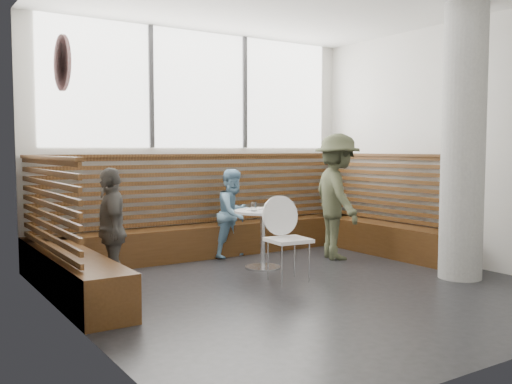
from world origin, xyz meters
TOP-DOWN VIEW (x-y plane):
  - room at (0.00, 0.00)m, footprint 5.00×5.00m
  - booth at (0.00, 1.77)m, footprint 5.00×2.50m
  - concrete_column at (1.85, -0.60)m, footprint 0.50×0.50m
  - wall_art at (-2.46, 0.40)m, footprint 0.03×0.50m
  - cafe_table at (0.19, 1.13)m, footprint 0.73×0.73m
  - cafe_chair at (0.04, 0.45)m, footprint 0.47×0.46m
  - adult_man at (1.42, 1.12)m, footprint 0.99×1.28m
  - child_back at (0.26, 1.97)m, footprint 0.74×0.66m
  - child_left at (-1.84, 0.98)m, footprint 0.51×0.84m
  - plate_near at (0.10, 1.24)m, footprint 0.21×0.21m
  - plate_far at (0.25, 1.31)m, footprint 0.20×0.20m
  - glass_left at (0.03, 1.10)m, footprint 0.07×0.07m
  - glass_mid at (0.27, 1.13)m, footprint 0.06×0.06m
  - glass_right at (0.36, 1.15)m, footprint 0.06×0.06m
  - menu_card at (0.23, 1.00)m, footprint 0.19×0.14m

SIDE VIEW (x-z plane):
  - booth at x=0.00m, z-range -0.31..1.13m
  - cafe_table at x=0.19m, z-range 0.16..0.91m
  - cafe_chair at x=0.04m, z-range 0.09..1.07m
  - child_back at x=0.26m, z-range 0.00..1.25m
  - child_left at x=-1.84m, z-range 0.00..1.34m
  - menu_card at x=0.23m, z-range 0.75..0.75m
  - plate_far at x=0.25m, z-range 0.75..0.76m
  - plate_near at x=0.10m, z-range 0.75..0.76m
  - glass_mid at x=0.27m, z-range 0.75..0.85m
  - glass_right at x=0.36m, z-range 0.75..0.85m
  - glass_left at x=0.03m, z-range 0.75..0.86m
  - adult_man at x=1.42m, z-range 0.00..1.74m
  - concrete_column at x=1.85m, z-range 0.00..3.20m
  - room at x=0.00m, z-range 0.00..3.20m
  - wall_art at x=-2.46m, z-range 2.05..2.55m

